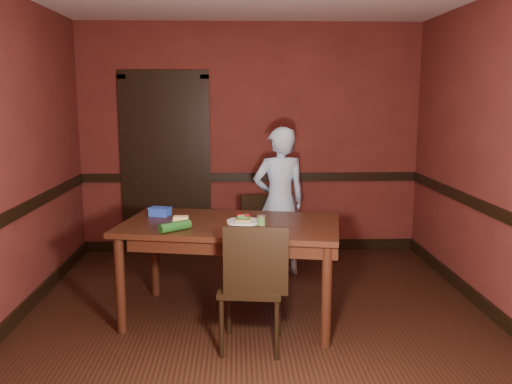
{
  "coord_description": "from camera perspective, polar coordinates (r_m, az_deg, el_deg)",
  "views": [
    {
      "loc": [
        -0.17,
        -4.16,
        1.84
      ],
      "look_at": [
        0.0,
        0.35,
        1.05
      ],
      "focal_mm": 38.0,
      "sensor_mm": 36.0,
      "label": 1
    }
  ],
  "objects": [
    {
      "name": "floor",
      "position": [
        4.55,
        0.17,
        -13.91
      ],
      "size": [
        4.0,
        4.5,
        0.01
      ],
      "primitive_type": "cube",
      "color": "black",
      "rests_on": "ground"
    },
    {
      "name": "wall_back",
      "position": [
        6.43,
        -0.63,
        5.56
      ],
      "size": [
        4.0,
        0.02,
        2.7
      ],
      "primitive_type": "cube",
      "color": "#5A211B",
      "rests_on": "ground"
    },
    {
      "name": "wall_front",
      "position": [
        1.98,
        2.78,
        -4.42
      ],
      "size": [
        4.0,
        0.02,
        2.7
      ],
      "primitive_type": "cube",
      "color": "#5A211B",
      "rests_on": "ground"
    },
    {
      "name": "wall_right",
      "position": [
        4.72,
        25.28,
        3.01
      ],
      "size": [
        0.02,
        4.5,
        2.7
      ],
      "primitive_type": "cube",
      "color": "#5A211B",
      "rests_on": "ground"
    },
    {
      "name": "dado_back",
      "position": [
        6.47,
        -0.61,
        1.57
      ],
      "size": [
        4.0,
        0.03,
        0.1
      ],
      "primitive_type": "cube",
      "color": "black",
      "rests_on": "ground"
    },
    {
      "name": "dado_left",
      "position": [
        4.64,
        -25.18,
        -2.73
      ],
      "size": [
        0.03,
        4.5,
        0.1
      ],
      "primitive_type": "cube",
      "color": "black",
      "rests_on": "ground"
    },
    {
      "name": "dado_right",
      "position": [
        4.78,
        24.73,
        -2.35
      ],
      "size": [
        0.03,
        4.5,
        0.1
      ],
      "primitive_type": "cube",
      "color": "black",
      "rests_on": "ground"
    },
    {
      "name": "baseboard_back",
      "position": [
        6.64,
        -0.6,
        -5.62
      ],
      "size": [
        4.0,
        0.03,
        0.12
      ],
      "primitive_type": "cube",
      "color": "black",
      "rests_on": "ground"
    },
    {
      "name": "baseboard_left",
      "position": [
        4.88,
        -24.44,
        -12.41
      ],
      "size": [
        0.03,
        4.5,
        0.12
      ],
      "primitive_type": "cube",
      "color": "black",
      "rests_on": "ground"
    },
    {
      "name": "baseboard_right",
      "position": [
        5.01,
        24.02,
        -11.78
      ],
      "size": [
        0.03,
        4.5,
        0.12
      ],
      "primitive_type": "cube",
      "color": "black",
      "rests_on": "ground"
    },
    {
      "name": "door",
      "position": [
        6.47,
        -9.51,
        3.15
      ],
      "size": [
        1.05,
        0.07,
        2.2
      ],
      "color": "black",
      "rests_on": "ground"
    },
    {
      "name": "dining_table",
      "position": [
        4.57,
        -2.67,
        -8.26
      ],
      "size": [
        1.91,
        1.29,
        0.83
      ],
      "primitive_type": "cube",
      "rotation": [
        0.0,
        0.0,
        -0.18
      ],
      "color": "black",
      "rests_on": "floor"
    },
    {
      "name": "chair_far",
      "position": [
        5.59,
        -0.07,
        -4.81
      ],
      "size": [
        0.48,
        0.48,
        0.84
      ],
      "primitive_type": null,
      "rotation": [
        0.0,
        0.0,
        0.26
      ],
      "color": "black",
      "rests_on": "floor"
    },
    {
      "name": "chair_near",
      "position": [
        4.03,
        -0.49,
        -9.7
      ],
      "size": [
        0.5,
        0.5,
        0.97
      ],
      "primitive_type": null,
      "rotation": [
        0.0,
        0.0,
        3.02
      ],
      "color": "black",
      "rests_on": "floor"
    },
    {
      "name": "person",
      "position": [
        5.61,
        2.5,
        -1.03
      ],
      "size": [
        0.64,
        0.49,
        1.55
      ],
      "primitive_type": "imported",
      "rotation": [
        0.0,
        0.0,
        3.38
      ],
      "color": "#A9C9E5",
      "rests_on": "floor"
    },
    {
      "name": "sandwich_plate",
      "position": [
        4.44,
        -1.35,
        -3.01
      ],
      "size": [
        0.27,
        0.27,
        0.07
      ],
      "rotation": [
        0.0,
        0.0,
        0.07
      ],
      "color": "white",
      "rests_on": "dining_table"
    },
    {
      "name": "sauce_jar",
      "position": [
        4.35,
        0.56,
        -3.0
      ],
      "size": [
        0.07,
        0.07,
        0.08
      ],
      "rotation": [
        0.0,
        0.0,
        0.35
      ],
      "color": "#4F8539",
      "rests_on": "dining_table"
    },
    {
      "name": "cheese_saucer",
      "position": [
        4.5,
        -7.91,
        -2.91
      ],
      "size": [
        0.16,
        0.16,
        0.05
      ],
      "rotation": [
        0.0,
        0.0,
        0.21
      ],
      "color": "white",
      "rests_on": "dining_table"
    },
    {
      "name": "food_tub",
      "position": [
        4.76,
        -10.07,
        -2.05
      ],
      "size": [
        0.21,
        0.17,
        0.07
      ],
      "rotation": [
        0.0,
        0.0,
        -0.33
      ],
      "color": "blue",
      "rests_on": "dining_table"
    },
    {
      "name": "wrapped_veg",
      "position": [
        4.21,
        -8.53,
        -3.61
      ],
      "size": [
        0.25,
        0.22,
        0.07
      ],
      "primitive_type": "cylinder",
      "rotation": [
        0.0,
        1.57,
        0.68
      ],
      "color": "#184917",
      "rests_on": "dining_table"
    }
  ]
}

